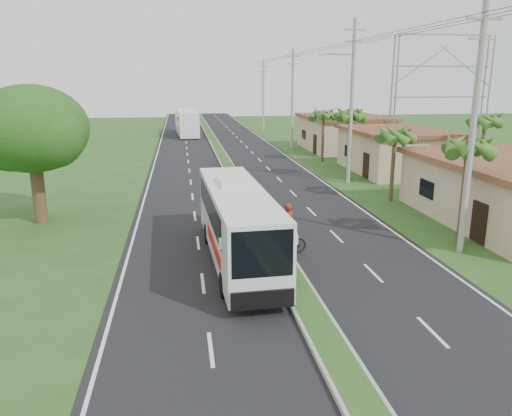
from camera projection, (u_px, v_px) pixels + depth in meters
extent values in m
plane|color=#264C1C|center=(290.00, 278.00, 20.04)|extent=(180.00, 180.00, 0.00)
cube|color=black|center=(236.00, 181.00, 39.18)|extent=(14.00, 160.00, 0.02)
cube|color=gray|center=(236.00, 180.00, 39.16)|extent=(1.20, 160.00, 0.17)
cube|color=#264C1C|center=(236.00, 179.00, 39.14)|extent=(0.95, 160.00, 0.02)
cube|color=silver|center=(149.00, 184.00, 38.22)|extent=(0.12, 160.00, 0.01)
cube|color=silver|center=(318.00, 179.00, 40.16)|extent=(0.12, 160.00, 0.01)
cube|color=tan|center=(395.00, 152.00, 42.70)|extent=(7.00, 10.00, 3.35)
cube|color=#572B1E|center=(397.00, 131.00, 42.24)|extent=(7.60, 10.60, 0.32)
cube|color=tan|center=(343.00, 134.00, 56.09)|extent=(8.00, 11.00, 3.50)
cube|color=#572B1E|center=(344.00, 117.00, 55.61)|extent=(8.60, 11.60, 0.32)
cylinder|color=#473321|center=(463.00, 194.00, 23.59)|extent=(0.26, 0.26, 5.00)
cylinder|color=#473321|center=(393.00, 166.00, 32.31)|extent=(0.26, 0.26, 4.60)
cylinder|color=#473321|center=(349.00, 146.00, 38.82)|extent=(0.26, 0.26, 5.40)
cylinder|color=#473321|center=(323.00, 137.00, 47.59)|extent=(0.26, 0.26, 4.80)
cylinder|color=#473321|center=(482.00, 152.00, 36.28)|extent=(0.26, 0.26, 5.20)
cylinder|color=#473321|center=(38.00, 187.00, 27.38)|extent=(0.70, 0.70, 4.00)
ellipsoid|color=#154512|center=(32.00, 129.00, 26.58)|extent=(6.00, 6.00, 4.68)
sphere|color=#154512|center=(10.00, 137.00, 27.27)|extent=(3.80, 3.80, 3.80)
sphere|color=#154512|center=(51.00, 136.00, 25.87)|extent=(3.40, 3.40, 3.40)
cylinder|color=gray|center=(472.00, 133.00, 21.81)|extent=(0.28, 0.28, 11.00)
cube|color=gray|center=(485.00, 18.00, 20.63)|extent=(1.60, 0.12, 0.12)
cube|color=gray|center=(483.00, 39.00, 20.83)|extent=(1.20, 0.10, 0.10)
cylinder|color=gray|center=(351.00, 104.00, 37.00)|extent=(0.28, 0.28, 12.00)
cube|color=gray|center=(355.00, 30.00, 35.69)|extent=(1.60, 0.12, 0.12)
cube|color=gray|center=(354.00, 41.00, 35.89)|extent=(1.20, 0.10, 0.10)
cube|color=gray|center=(338.00, 54.00, 35.95)|extent=(2.40, 0.10, 0.10)
cylinder|color=gray|center=(292.00, 100.00, 56.27)|extent=(0.28, 0.28, 11.00)
cube|color=gray|center=(293.00, 56.00, 55.09)|extent=(1.60, 0.12, 0.12)
cube|color=gray|center=(293.00, 64.00, 55.29)|extent=(1.20, 0.10, 0.10)
cylinder|color=gray|center=(263.00, 96.00, 75.47)|extent=(0.28, 0.28, 10.50)
cube|color=gray|center=(264.00, 66.00, 74.36)|extent=(1.60, 0.12, 0.12)
cube|color=gray|center=(263.00, 71.00, 74.56)|extent=(1.20, 0.10, 0.10)
cylinder|color=gray|center=(395.00, 98.00, 49.23)|extent=(0.18, 0.18, 12.00)
cylinder|color=gray|center=(488.00, 97.00, 50.68)|extent=(0.18, 0.18, 12.00)
cylinder|color=gray|center=(391.00, 97.00, 50.19)|extent=(0.18, 0.18, 12.00)
cylinder|color=gray|center=(483.00, 97.00, 51.63)|extent=(0.18, 0.18, 12.00)
cube|color=gray|center=(440.00, 97.00, 50.43)|extent=(10.00, 0.14, 0.14)
cube|color=gray|center=(443.00, 66.00, 49.68)|extent=(10.00, 0.14, 0.14)
cube|color=gray|center=(446.00, 35.00, 48.93)|extent=(10.00, 0.14, 0.14)
cube|color=white|center=(237.00, 222.00, 21.36)|extent=(2.68, 10.97, 2.86)
cube|color=black|center=(235.00, 205.00, 21.72)|extent=(2.65, 8.80, 1.14)
cube|color=black|center=(262.00, 254.00, 16.12)|extent=(2.05, 0.22, 1.60)
cube|color=red|center=(241.00, 242.00, 20.46)|extent=(2.50, 4.81, 0.50)
cube|color=yellow|center=(237.00, 238.00, 21.82)|extent=(2.42, 2.81, 0.23)
cube|color=white|center=(233.00, 181.00, 22.00)|extent=(1.35, 2.23, 0.25)
cylinder|color=black|center=(224.00, 285.00, 18.23)|extent=(0.33, 0.95, 0.94)
cylinder|color=black|center=(279.00, 281.00, 18.60)|extent=(0.33, 0.95, 0.94)
cylinder|color=black|center=(208.00, 234.00, 24.28)|extent=(0.33, 0.95, 0.94)
cylinder|color=black|center=(249.00, 231.00, 24.65)|extent=(0.33, 0.95, 0.94)
cube|color=white|center=(187.00, 122.00, 70.81)|extent=(3.23, 12.07, 3.33)
cube|color=black|center=(186.00, 115.00, 71.05)|extent=(3.12, 8.96, 1.13)
cube|color=orange|center=(187.00, 127.00, 69.99)|extent=(2.95, 5.85, 0.36)
cylinder|color=black|center=(181.00, 135.00, 66.24)|extent=(0.36, 1.01, 1.00)
cylinder|color=black|center=(198.00, 135.00, 66.69)|extent=(0.36, 1.01, 1.00)
cylinder|color=black|center=(177.00, 129.00, 75.11)|extent=(0.36, 1.01, 1.00)
cylinder|color=black|center=(192.00, 129.00, 75.55)|extent=(0.36, 1.01, 1.00)
imported|color=black|center=(287.00, 243.00, 22.66)|extent=(1.90, 0.73, 1.12)
imported|color=maroon|center=(287.00, 223.00, 22.43)|extent=(0.72, 0.51, 1.85)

